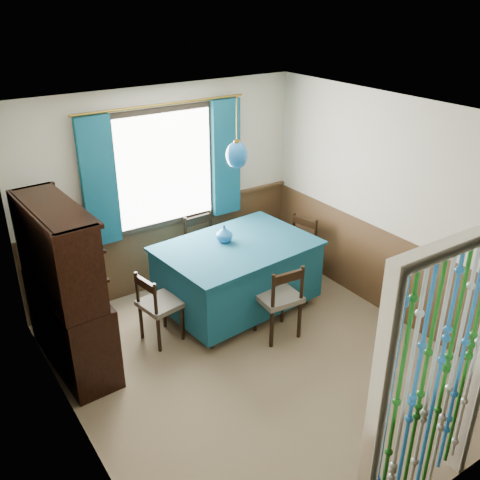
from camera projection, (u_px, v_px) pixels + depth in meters
floor at (260, 363)px, 5.46m from camera, size 4.00×4.00×0.00m
ceiling at (264, 118)px, 4.39m from camera, size 4.00×4.00×0.00m
wall_back at (164, 191)px, 6.43m from camera, size 3.60×0.00×3.60m
wall_front at (445, 371)px, 3.42m from camera, size 3.60×0.00×3.60m
wall_left at (68, 314)px, 4.02m from camera, size 0.00×4.00×4.00m
wall_right at (395, 212)px, 5.83m from camera, size 0.00×4.00×4.00m
wainscot_back at (168, 248)px, 6.74m from camera, size 3.60×0.00×3.60m
wainscot_front at (425, 455)px, 3.76m from camera, size 3.60×0.00×3.60m
wainscot_left at (83, 391)px, 4.35m from camera, size 0.00×4.00×4.00m
wainscot_right at (386, 273)px, 6.14m from camera, size 0.00×4.00×4.00m
window at (165, 168)px, 6.26m from camera, size 1.32×0.12×1.42m
doorway at (432, 390)px, 3.56m from camera, size 1.16×0.12×2.18m
dining_table at (237, 272)px, 6.20m from camera, size 1.83×1.34×0.83m
chair_near at (279, 298)px, 5.70m from camera, size 0.47×0.45×0.88m
chair_far at (206, 249)px, 6.72m from camera, size 0.47×0.45×0.92m
chair_left at (158, 305)px, 5.64m from camera, size 0.45×0.46×0.82m
chair_right at (297, 249)px, 6.81m from camera, size 0.49×0.51×0.86m
sideboard at (68, 312)px, 5.22m from camera, size 0.52×1.34×1.72m
pendant_lamp at (237, 155)px, 5.60m from camera, size 0.23×0.23×0.76m
vase_table at (224, 234)px, 6.08m from camera, size 0.21×0.21×0.18m
bowl_shelf at (72, 263)px, 4.85m from camera, size 0.29×0.29×0.06m
vase_sideboard at (59, 265)px, 5.35m from camera, size 0.19×0.19×0.18m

